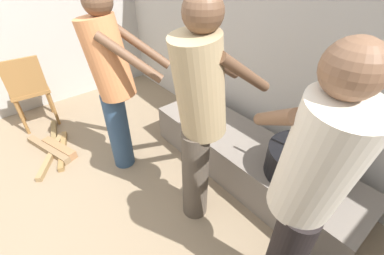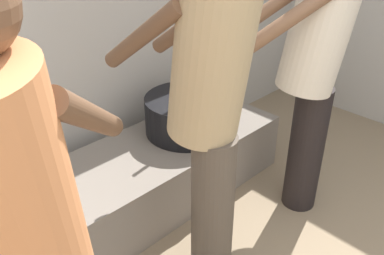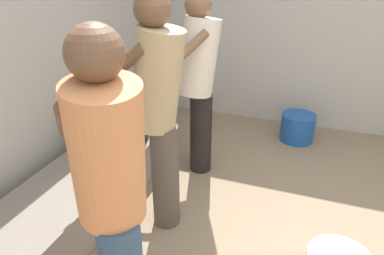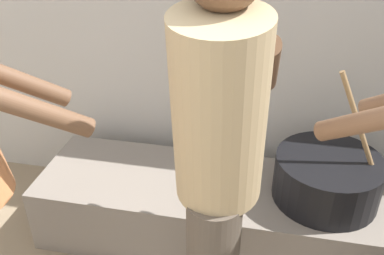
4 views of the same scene
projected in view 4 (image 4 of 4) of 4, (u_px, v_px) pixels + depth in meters
block_enclosure_rear at (206, 38)px, 2.39m from camera, size 5.21×0.20×1.98m
hearth_ledge at (230, 212)px, 2.32m from camera, size 2.08×0.60×0.37m
cooking_pot_main at (327, 178)px, 2.09m from camera, size 0.52×0.52×0.69m
cook_in_tan_shirt at (218, 159)px, 1.40m from camera, size 0.34×0.68×1.67m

